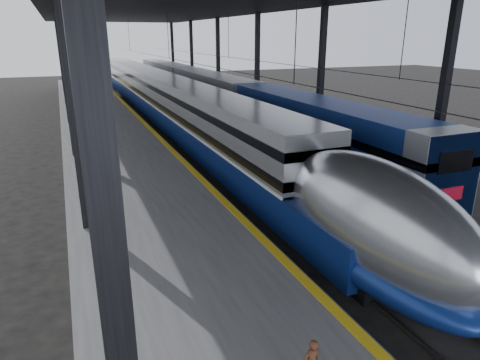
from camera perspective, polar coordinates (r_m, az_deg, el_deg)
ground at (r=13.24m, az=9.26°, el=-14.43°), size 160.00×160.00×0.00m
platform at (r=30.19m, az=-16.93°, el=5.09°), size 6.00×80.00×1.00m
yellow_strip at (r=30.45m, az=-11.76°, el=6.59°), size 0.30×80.00×0.01m
rails at (r=31.97m, az=-2.44°, el=5.83°), size 6.52×80.00×0.16m
canopy at (r=30.46m, az=-7.66°, el=22.17°), size 18.00×75.00×9.47m
tgv_train at (r=38.11m, az=-10.02°, el=10.39°), size 2.78×65.20×3.99m
second_train at (r=40.75m, az=-3.47°, el=11.28°), size 2.80×56.05×3.86m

